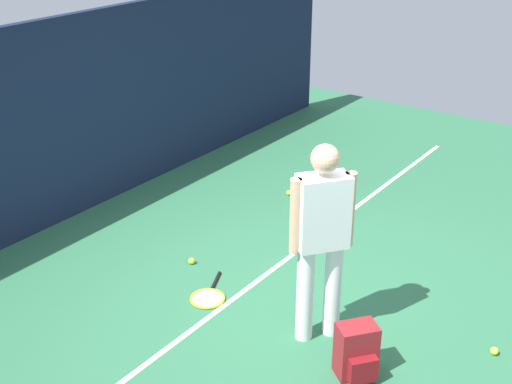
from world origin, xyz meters
TOP-DOWN VIEW (x-y plane):
  - ground_plane at (0.00, 0.00)m, footprint 12.00×12.00m
  - back_fence at (0.00, 3.00)m, footprint 10.00×0.10m
  - court_line at (0.00, 0.47)m, footprint 9.00×0.05m
  - tennis_player at (-0.25, -0.41)m, footprint 0.45×0.42m
  - tennis_racket at (-0.37, 0.67)m, footprint 0.63×0.43m
  - backpack at (-0.50, -0.91)m, footprint 0.38×0.38m
  - tennis_ball_by_fence at (-0.01, 1.18)m, footprint 0.07×0.07m
  - tennis_ball_mid_court at (0.37, -1.70)m, footprint 0.07×0.07m
  - tennis_ball_far_left at (1.88, 1.28)m, footprint 0.07×0.07m

SIDE VIEW (x-z plane):
  - ground_plane at x=0.00m, z-range 0.00..0.00m
  - court_line at x=0.00m, z-range 0.00..0.00m
  - tennis_racket at x=-0.37m, z-range 0.00..0.03m
  - tennis_ball_by_fence at x=-0.01m, z-range 0.00..0.07m
  - tennis_ball_mid_court at x=0.37m, z-range 0.00..0.07m
  - tennis_ball_far_left at x=1.88m, z-range 0.00..0.07m
  - backpack at x=-0.50m, z-range -0.01..0.43m
  - tennis_player at x=-0.25m, z-range 0.12..1.82m
  - back_fence at x=0.00m, z-range 0.00..2.20m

